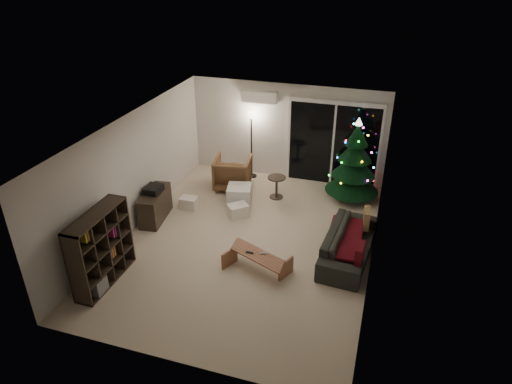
% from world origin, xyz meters
% --- Properties ---
extents(room, '(6.50, 7.51, 2.60)m').
position_xyz_m(room, '(0.46, 1.49, 1.02)').
color(room, beige).
rests_on(room, ground).
extents(bookshelf, '(0.66, 1.46, 1.41)m').
position_xyz_m(bookshelf, '(-2.25, -1.92, 0.71)').
color(bookshelf, '#2C261B').
rests_on(bookshelf, floor).
extents(media_cabinet, '(0.55, 1.12, 0.67)m').
position_xyz_m(media_cabinet, '(-2.25, 0.29, 0.34)').
color(media_cabinet, '#2C261B').
rests_on(media_cabinet, floor).
extents(stereo, '(0.34, 0.40, 0.14)m').
position_xyz_m(stereo, '(-2.25, 0.29, 0.75)').
color(stereo, black).
rests_on(stereo, media_cabinet).
extents(armchair, '(1.02, 1.04, 0.82)m').
position_xyz_m(armchair, '(-1.12, 2.24, 0.41)').
color(armchair, brown).
rests_on(armchair, floor).
extents(ottoman, '(0.65, 0.65, 0.49)m').
position_xyz_m(ottoman, '(-0.67, 1.43, 0.25)').
color(ottoman, white).
rests_on(ottoman, floor).
extents(cardboard_box_a, '(0.39, 0.30, 0.28)m').
position_xyz_m(cardboard_box_a, '(-1.74, 0.95, 0.14)').
color(cardboard_box_a, white).
rests_on(cardboard_box_a, floor).
extents(cardboard_box_b, '(0.54, 0.53, 0.30)m').
position_xyz_m(cardboard_box_b, '(-0.52, 0.92, 0.15)').
color(cardboard_box_b, white).
rests_on(cardboard_box_b, floor).
extents(side_table, '(0.53, 0.53, 0.55)m').
position_xyz_m(side_table, '(0.07, 2.06, 0.28)').
color(side_table, '#2C261B').
rests_on(side_table, floor).
extents(floor_lamp, '(0.28, 0.28, 1.74)m').
position_xyz_m(floor_lamp, '(-0.87, 2.99, 0.87)').
color(floor_lamp, black).
rests_on(floor_lamp, floor).
extents(sofa, '(0.97, 2.13, 0.60)m').
position_xyz_m(sofa, '(2.05, 0.13, 0.30)').
color(sofa, '#252723').
rests_on(sofa, floor).
extents(sofa_throw, '(0.65, 1.49, 0.05)m').
position_xyz_m(sofa_throw, '(1.95, 0.13, 0.44)').
color(sofa_throw, '#520B1A').
rests_on(sofa_throw, sofa).
extents(cushion_a, '(0.15, 0.41, 0.40)m').
position_xyz_m(cushion_a, '(2.30, 0.78, 0.55)').
color(cushion_a, '#A68053').
rests_on(cushion_a, sofa).
extents(cushion_b, '(0.15, 0.41, 0.40)m').
position_xyz_m(cushion_b, '(2.30, -0.52, 0.55)').
color(cushion_b, '#520B1A').
rests_on(cushion_b, sofa).
extents(coffee_table, '(1.24, 0.84, 0.37)m').
position_xyz_m(coffee_table, '(0.48, -0.82, 0.19)').
color(coffee_table, '#90583A').
rests_on(coffee_table, floor).
extents(remote_a, '(0.15, 0.04, 0.02)m').
position_xyz_m(remote_a, '(0.33, -0.82, 0.38)').
color(remote_a, black).
rests_on(remote_a, coffee_table).
extents(remote_b, '(0.14, 0.08, 0.02)m').
position_xyz_m(remote_b, '(0.58, -0.77, 0.38)').
color(remote_b, slate).
rests_on(remote_b, coffee_table).
extents(christmas_tree, '(1.61, 1.61, 2.06)m').
position_xyz_m(christmas_tree, '(1.81, 2.54, 1.03)').
color(christmas_tree, black).
rests_on(christmas_tree, floor).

